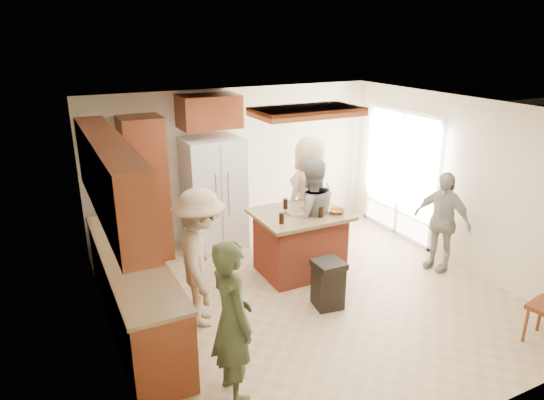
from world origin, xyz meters
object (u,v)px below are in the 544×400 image
person_side_right (441,221)px  person_counter (201,258)px  person_front_left (232,321)px  kitchen_island (300,242)px  trash_bin (328,284)px  refrigerator (214,194)px  person_behind_left (310,217)px  person_behind_right (310,196)px

person_side_right → person_counter: (-3.59, 0.19, 0.10)m
person_front_left → kitchen_island: bearing=-46.4°
person_front_left → trash_bin: size_ratio=2.58×
person_counter → trash_bin: 1.67m
person_counter → refrigerator: bearing=-7.2°
kitchen_island → person_front_left: bearing=-133.5°
person_counter → person_behind_left: bearing=-55.5°
person_front_left → kitchen_island: (1.82, 1.92, -0.34)m
kitchen_island → refrigerator: bearing=118.5°
person_front_left → person_counter: bearing=-9.0°
refrigerator → person_front_left: bearing=-107.4°
person_side_right → refrigerator: refrigerator is taller
person_behind_left → kitchen_island: (-0.15, 0.02, -0.37)m
person_front_left → person_behind_left: bearing=-48.9°
person_behind_left → kitchen_island: bearing=1.4°
person_behind_right → person_side_right: 1.97m
person_behind_left → trash_bin: (-0.29, -0.96, -0.53)m
person_behind_right → refrigerator: (-1.27, 0.86, -0.03)m
person_front_left → kitchen_island: 2.67m
person_behind_left → refrigerator: 1.72m
person_front_left → person_counter: 1.33m
kitchen_island → trash_bin: bearing=-98.1°
person_side_right → person_counter: bearing=-110.2°
person_front_left → person_behind_left: 2.74m
person_front_left → person_side_right: size_ratio=1.10×
person_behind_left → person_behind_right: (0.35, 0.59, 0.08)m
person_front_left → person_counter: (0.14, 1.32, 0.03)m
person_counter → refrigerator: 2.22m
person_front_left → person_behind_right: person_behind_right is taller
person_side_right → person_front_left: bearing=-90.4°
person_behind_right → trash_bin: 1.78m
trash_bin → kitchen_island: bearing=81.9°
person_counter → kitchen_island: person_counter is taller
person_behind_left → trash_bin: bearing=81.8°
person_side_right → kitchen_island: person_side_right is taller
person_side_right → trash_bin: bearing=-102.0°
person_front_left → person_side_right: bearing=-76.1°
person_front_left → person_behind_right: (2.32, 2.49, 0.12)m
person_front_left → refrigerator: 3.51m
person_front_left → person_behind_left: (1.97, 1.90, 0.03)m
person_behind_right → kitchen_island: person_behind_right is taller
person_counter → trash_bin: (1.54, -0.38, -0.53)m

